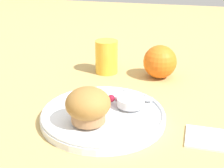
{
  "coord_description": "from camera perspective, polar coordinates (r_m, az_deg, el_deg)",
  "views": [
    {
      "loc": [
        0.15,
        -0.52,
        0.31
      ],
      "look_at": [
        -0.0,
        0.06,
        0.06
      ],
      "focal_mm": 50.0,
      "sensor_mm": 36.0,
      "label": 1
    }
  ],
  "objects": [
    {
      "name": "juice_glass",
      "position": [
        0.85,
        -1.01,
        5.0
      ],
      "size": [
        0.06,
        0.06,
        0.09
      ],
      "color": "gold",
      "rests_on": "ground_plane"
    },
    {
      "name": "butter_knife",
      "position": [
        0.67,
        0.79,
        -2.31
      ],
      "size": [
        0.17,
        0.03,
        0.0
      ],
      "rotation": [
        0.0,
        0.0,
        0.08
      ],
      "color": "silver",
      "rests_on": "plate"
    },
    {
      "name": "folded_napkin",
      "position": [
        0.6,
        19.81,
        -9.55
      ],
      "size": [
        0.13,
        0.07,
        0.01
      ],
      "color": "white",
      "rests_on": "ground_plane"
    },
    {
      "name": "berry_pair",
      "position": [
        0.65,
        0.7,
        -2.74
      ],
      "size": [
        0.03,
        0.02,
        0.02
      ],
      "color": "maroon",
      "rests_on": "plate"
    },
    {
      "name": "plate",
      "position": [
        0.63,
        -1.63,
        -5.72
      ],
      "size": [
        0.25,
        0.25,
        0.02
      ],
      "color": "white",
      "rests_on": "ground_plane"
    },
    {
      "name": "muffin",
      "position": [
        0.57,
        -4.4,
        -3.99
      ],
      "size": [
        0.08,
        0.08,
        0.07
      ],
      "color": "#9E7047",
      "rests_on": "plate"
    },
    {
      "name": "orange_fruit",
      "position": [
        0.83,
        8.75,
        4.04
      ],
      "size": [
        0.09,
        0.09,
        0.09
      ],
      "color": "orange",
      "rests_on": "ground_plane"
    },
    {
      "name": "ground_plane",
      "position": [
        0.62,
        -1.35,
        -6.88
      ],
      "size": [
        3.0,
        3.0,
        0.0
      ],
      "primitive_type": "plane",
      "color": "tan"
    },
    {
      "name": "cream_ramekin",
      "position": [
        0.64,
        3.42,
        -3.11
      ],
      "size": [
        0.06,
        0.06,
        0.02
      ],
      "color": "silver",
      "rests_on": "plate"
    }
  ]
}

